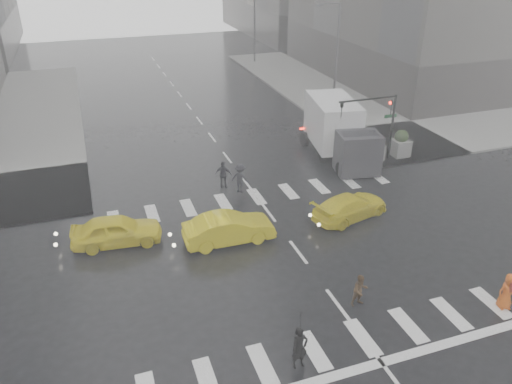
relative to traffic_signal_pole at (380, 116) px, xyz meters
name	(u,v)px	position (x,y,z in m)	size (l,w,h in m)	color
ground	(298,252)	(-9.01, -8.01, -3.22)	(120.00, 120.00, 0.00)	black
sidewalk_ne	(421,104)	(10.49, 9.49, -3.14)	(35.00, 35.00, 0.15)	gray
road_markings	(298,252)	(-9.01, -8.01, -3.21)	(18.00, 48.00, 0.01)	silver
traffic_signal_pole	(380,116)	(0.00, 0.00, 0.00)	(4.45, 0.42, 4.50)	black
street_lamp_near	(335,54)	(1.86, 9.99, 1.73)	(2.15, 0.22, 9.00)	#59595B
street_lamp_far	(253,19)	(1.86, 29.99, 1.73)	(2.15, 0.22, 9.00)	#59595B
planter_west	(347,151)	(-2.01, 0.19, -2.23)	(1.10, 1.10, 1.80)	gray
planter_mid	(374,147)	(-0.01, 0.19, -2.23)	(1.10, 1.10, 1.80)	gray
planter_east	(401,144)	(1.99, 0.19, -2.23)	(1.10, 1.10, 1.80)	gray
pedestrian_black	(300,330)	(-11.82, -14.46, -1.60)	(1.04, 1.06, 2.43)	black
pedestrian_brown	(360,290)	(-8.19, -12.29, -2.51)	(0.69, 0.54, 1.42)	#49311A
pedestrian_orange	(508,291)	(-2.75, -14.37, -2.41)	(0.87, 0.66, 1.60)	#D9540F
pedestrian_far_a	(223,175)	(-10.46, -0.27, -2.36)	(1.00, 0.61, 1.71)	black
pedestrian_far_b	(240,178)	(-9.70, -1.13, -2.33)	(1.15, 0.63, 1.77)	black
taxi_front	(116,230)	(-17.01, -4.38, -2.49)	(1.72, 4.28, 1.46)	yellow
taxi_mid	(229,228)	(-11.83, -6.01, -2.49)	(1.54, 4.42, 1.46)	yellow
taxi_rear	(350,206)	(-5.10, -5.86, -2.57)	(1.81, 3.93, 1.29)	yellow
box_truck	(339,130)	(-2.03, 1.48, -1.20)	(2.66, 7.10, 3.77)	silver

